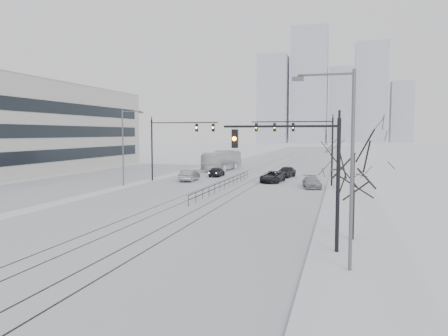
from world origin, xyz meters
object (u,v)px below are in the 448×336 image
at_px(traffic_mast_near, 306,166).
at_px(sedan_sb_inner, 217,172).
at_px(bare_tree, 353,164).
at_px(box_truck, 222,161).
at_px(sedan_nb_front, 272,177).
at_px(sedan_nb_far, 286,172).
at_px(sedan_nb_right, 312,182).
at_px(sedan_sb_outer, 189,175).

bearing_deg(traffic_mast_near, sedan_sb_inner, 112.60).
distance_m(bare_tree, box_truck, 49.58).
relative_size(traffic_mast_near, sedan_nb_front, 1.37).
relative_size(sedan_sb_inner, box_truck, 0.35).
xyz_separation_m(traffic_mast_near, sedan_nb_far, (-5.78, 38.92, -3.78)).
bearing_deg(bare_tree, sedan_nb_far, 102.85).
relative_size(traffic_mast_near, box_truck, 0.60).
bearing_deg(box_truck, sedan_nb_right, 134.92).
bearing_deg(traffic_mast_near, sedan_nb_right, 93.02).
distance_m(sedan_sb_inner, sedan_nb_front, 10.40).
relative_size(bare_tree, sedan_nb_right, 1.34).
relative_size(sedan_sb_outer, sedan_nb_front, 0.90).
xyz_separation_m(sedan_sb_outer, box_truck, (-0.32, 17.39, 0.87)).
bearing_deg(box_truck, traffic_mast_near, 116.78).
bearing_deg(bare_tree, sedan_sb_inner, 117.59).
xyz_separation_m(traffic_mast_near, sedan_nb_front, (-6.67, 32.12, -3.85)).
height_order(bare_tree, sedan_sb_outer, bare_tree).
xyz_separation_m(sedan_sb_inner, sedan_nb_right, (14.14, -9.82, -0.03)).
relative_size(bare_tree, sedan_sb_outer, 1.33).
relative_size(traffic_mast_near, sedan_sb_outer, 1.53).
relative_size(traffic_mast_near, bare_tree, 1.15).
relative_size(traffic_mast_near, sedan_nb_far, 1.53).
bearing_deg(sedan_sb_inner, sedan_nb_right, 144.92).
xyz_separation_m(bare_tree, sedan_sb_outer, (-19.80, 27.83, -3.73)).
height_order(traffic_mast_near, sedan_sb_outer, traffic_mast_near).
distance_m(sedan_nb_front, sedan_nb_far, 6.85).
relative_size(bare_tree, sedan_nb_front, 1.20).
bearing_deg(sedan_nb_far, sedan_nb_front, -86.37).
height_order(sedan_sb_inner, sedan_nb_front, sedan_nb_front).
height_order(sedan_sb_outer, sedan_nb_far, sedan_nb_far).
bearing_deg(box_truck, sedan_sb_inner, 107.73).
distance_m(traffic_mast_near, bare_tree, 3.85).
height_order(bare_tree, sedan_nb_right, bare_tree).
relative_size(traffic_mast_near, sedan_nb_right, 1.54).
relative_size(sedan_sb_outer, box_truck, 0.39).
height_order(traffic_mast_near, box_truck, traffic_mast_near).
height_order(traffic_mast_near, sedan_sb_inner, traffic_mast_near).
xyz_separation_m(traffic_mast_near, sedan_nb_right, (-1.46, 27.65, -3.90)).
distance_m(bare_tree, sedan_nb_far, 37.02).
bearing_deg(traffic_mast_near, bare_tree, 51.24).
distance_m(sedan_sb_outer, sedan_nb_front, 10.80).
bearing_deg(sedan_nb_right, box_truck, 117.43).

